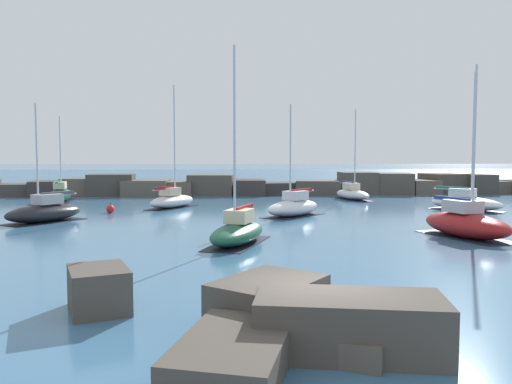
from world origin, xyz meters
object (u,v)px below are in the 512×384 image
sailboat_moored_6 (352,193)px  sailboat_moored_7 (294,207)px  sailboat_moored_5 (238,231)px  sailboat_moored_3 (466,223)px  mooring_buoy_orange_near (110,209)px  sailboat_moored_1 (465,202)px  sailboat_moored_2 (45,212)px  sailboat_moored_8 (61,194)px  sailboat_moored_4 (172,200)px

sailboat_moored_6 → sailboat_moored_7: (-7.76, -13.25, 0.05)m
sailboat_moored_5 → sailboat_moored_7: sailboat_moored_5 is taller
sailboat_moored_3 → mooring_buoy_orange_near: 24.60m
sailboat_moored_1 → sailboat_moored_2: (-30.48, -4.92, 0.01)m
sailboat_moored_6 → sailboat_moored_8: sailboat_moored_6 is taller
sailboat_moored_6 → sailboat_moored_7: 15.35m
sailboat_moored_2 → sailboat_moored_6: size_ratio=0.86×
sailboat_moored_1 → sailboat_moored_8: sailboat_moored_1 is taller
sailboat_moored_2 → mooring_buoy_orange_near: sailboat_moored_2 is taller
sailboat_moored_7 → sailboat_moored_2: bearing=-172.4°
sailboat_moored_4 → mooring_buoy_orange_near: 5.62m
sailboat_moored_1 → mooring_buoy_orange_near: size_ratio=13.27×
sailboat_moored_7 → sailboat_moored_5: bearing=-111.3°
sailboat_moored_4 → sailboat_moored_6: 18.27m
sailboat_moored_3 → sailboat_moored_7: sailboat_moored_3 is taller
sailboat_moored_3 → sailboat_moored_5: 11.96m
sailboat_moored_8 → sailboat_moored_2: bearing=-76.2°
sailboat_moored_1 → sailboat_moored_4: (-23.19, 3.75, -0.01)m
mooring_buoy_orange_near → sailboat_moored_5: bearing=-56.9°
sailboat_moored_2 → sailboat_moored_6: bearing=32.5°
sailboat_moored_4 → sailboat_moored_2: bearing=-130.1°
sailboat_moored_5 → mooring_buoy_orange_near: bearing=123.1°
sailboat_moored_6 → sailboat_moored_3: bearing=-90.5°
sailboat_moored_5 → sailboat_moored_7: bearing=68.7°
sailboat_moored_2 → sailboat_moored_4: 11.33m
sailboat_moored_7 → sailboat_moored_8: 23.98m
sailboat_moored_4 → sailboat_moored_7: (9.20, -6.47, 0.02)m
sailboat_moored_1 → mooring_buoy_orange_near: (-27.41, 0.05, -0.35)m
sailboat_moored_1 → sailboat_moored_7: size_ratio=1.36×
sailboat_moored_7 → sailboat_moored_8: sailboat_moored_8 is taller
mooring_buoy_orange_near → sailboat_moored_2: bearing=-121.7°
sailboat_moored_5 → sailboat_moored_8: 28.83m
sailboat_moored_2 → sailboat_moored_6: 28.76m
sailboat_moored_6 → mooring_buoy_orange_near: sailboat_moored_6 is taller
sailboat_moored_6 → sailboat_moored_8: size_ratio=1.10×
sailboat_moored_3 → sailboat_moored_6: (0.19, 23.29, -0.12)m
sailboat_moored_5 → sailboat_moored_2: bearing=143.6°
sailboat_moored_8 → mooring_buoy_orange_near: 12.20m
sailboat_moored_6 → sailboat_moored_7: bearing=-120.4°
sailboat_moored_5 → sailboat_moored_3: bearing=5.4°
sailboat_moored_3 → mooring_buoy_orange_near: bearing=148.6°
sailboat_moored_5 → sailboat_moored_4: bearing=105.4°
sailboat_moored_1 → sailboat_moored_7: (-13.99, -2.72, 0.00)m
sailboat_moored_4 → sailboat_moored_7: bearing=-35.1°
sailboat_moored_2 → mooring_buoy_orange_near: (3.07, 4.97, -0.36)m
sailboat_moored_7 → mooring_buoy_orange_near: sailboat_moored_7 is taller
sailboat_moored_3 → sailboat_moored_8: bearing=140.4°
sailboat_moored_6 → sailboat_moored_8: bearing=-179.3°
sailboat_moored_1 → sailboat_moored_5: sailboat_moored_1 is taller
sailboat_moored_6 → sailboat_moored_2: bearing=-147.5°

